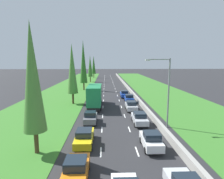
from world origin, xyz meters
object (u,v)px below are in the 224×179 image
(blue_sedan_right_lane, at_px, (124,94))
(poplar_tree_nearest, at_px, (32,78))
(street_light_mast, at_px, (166,88))
(green_box_truck_left_lane, at_px, (95,96))
(poplar_tree_fourth, at_px, (90,66))
(poplar_tree_third, at_px, (83,62))
(silver_sedan_right_lane_fourth, at_px, (131,106))
(white_hatchback_right_lane, at_px, (151,140))
(grey_hatchback_left_lane, at_px, (91,117))
(orange_hatchback_left_lane, at_px, (76,169))
(yellow_sedan_left_lane, at_px, (84,137))
(silver_sedan_right_lane_third, at_px, (139,118))
(poplar_tree_fifth, at_px, (94,65))
(blue_hatchback_right_lane, at_px, (129,98))
(poplar_tree_second, at_px, (72,69))

(blue_sedan_right_lane, xyz_separation_m, poplar_tree_nearest, (-11.06, -27.66, 6.34))
(poplar_tree_nearest, bearing_deg, street_light_mast, 24.64)
(green_box_truck_left_lane, xyz_separation_m, poplar_tree_fourth, (-4.33, 44.26, 4.38))
(poplar_tree_third, bearing_deg, silver_sedan_right_lane_fourth, -65.45)
(white_hatchback_right_lane, relative_size, poplar_tree_nearest, 0.32)
(grey_hatchback_left_lane, bearing_deg, poplar_tree_third, 98.05)
(orange_hatchback_left_lane, relative_size, yellow_sedan_left_lane, 0.87)
(silver_sedan_right_lane_third, height_order, poplar_tree_fifth, poplar_tree_fifth)
(poplar_tree_fifth, distance_m, street_light_mast, 76.13)
(street_light_mast, bearing_deg, white_hatchback_right_lane, -118.50)
(silver_sedan_right_lane_fourth, distance_m, blue_hatchback_right_lane, 6.50)
(white_hatchback_right_lane, relative_size, green_box_truck_left_lane, 0.41)
(blue_sedan_right_lane, height_order, poplar_tree_nearest, poplar_tree_nearest)
(silver_sedan_right_lane_third, relative_size, silver_sedan_right_lane_fourth, 1.00)
(yellow_sedan_left_lane, distance_m, poplar_tree_nearest, 7.85)
(poplar_tree_fourth, bearing_deg, orange_hatchback_left_lane, -86.39)
(poplar_tree_third, bearing_deg, poplar_tree_fourth, 89.60)
(silver_sedan_right_lane_fourth, xyz_separation_m, street_light_mast, (3.21, -8.91, 4.42))
(blue_sedan_right_lane, height_order, grey_hatchback_left_lane, grey_hatchback_left_lane)
(poplar_tree_fifth, bearing_deg, blue_hatchback_right_lane, -79.51)
(grey_hatchback_left_lane, bearing_deg, silver_sedan_right_lane_fourth, 46.04)
(poplar_tree_second, bearing_deg, street_light_mast, -44.99)
(poplar_tree_second, bearing_deg, white_hatchback_right_lane, -61.21)
(blue_sedan_right_lane, relative_size, poplar_tree_fifth, 0.40)
(silver_sedan_right_lane_third, xyz_separation_m, yellow_sedan_left_lane, (-6.92, -6.38, 0.00))
(orange_hatchback_left_lane, relative_size, blue_sedan_right_lane, 0.87)
(poplar_tree_second, relative_size, poplar_tree_fourth, 1.10)
(poplar_tree_second, bearing_deg, poplar_tree_nearest, -89.77)
(silver_sedan_right_lane_third, bearing_deg, poplar_tree_fourth, 101.50)
(orange_hatchback_left_lane, relative_size, poplar_tree_fourth, 0.35)
(poplar_tree_fourth, bearing_deg, poplar_tree_second, -90.35)
(grey_hatchback_left_lane, distance_m, poplar_tree_nearest, 11.52)
(poplar_tree_fourth, bearing_deg, blue_hatchback_right_lane, -74.34)
(blue_hatchback_right_lane, bearing_deg, silver_sedan_right_lane_third, -91.16)
(blue_hatchback_right_lane, bearing_deg, poplar_tree_nearest, -117.66)
(green_box_truck_left_lane, xyz_separation_m, poplar_tree_second, (-4.59, 2.78, 4.92))
(blue_sedan_right_lane, distance_m, green_box_truck_left_lane, 11.66)
(silver_sedan_right_lane_fourth, height_order, blue_sedan_right_lane, same)
(silver_sedan_right_lane_fourth, distance_m, grey_hatchback_left_lane, 9.57)
(poplar_tree_nearest, bearing_deg, poplar_tree_second, 90.23)
(grey_hatchback_left_lane, distance_m, poplar_tree_third, 32.27)
(poplar_tree_fourth, distance_m, street_light_mast, 57.59)
(white_hatchback_right_lane, xyz_separation_m, green_box_truck_left_lane, (-6.55, 17.48, 1.35))
(poplar_tree_second, bearing_deg, green_box_truck_left_lane, -31.24)
(yellow_sedan_left_lane, relative_size, green_box_truck_left_lane, 0.48)
(blue_sedan_right_lane, xyz_separation_m, poplar_tree_third, (-11.04, 11.97, 7.62))
(poplar_tree_nearest, xyz_separation_m, poplar_tree_third, (0.02, 39.62, 1.27))
(blue_sedan_right_lane, relative_size, poplar_tree_nearest, 0.37)
(grey_hatchback_left_lane, relative_size, poplar_tree_second, 0.32)
(white_hatchback_right_lane, relative_size, street_light_mast, 0.43)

